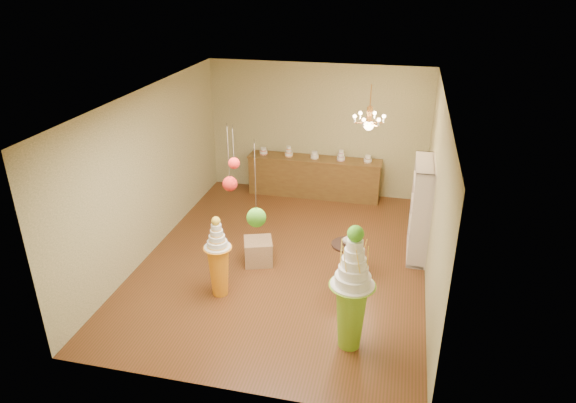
% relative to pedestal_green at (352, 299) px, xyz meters
% --- Properties ---
extents(floor, '(6.50, 6.50, 0.00)m').
position_rel_pedestal_green_xyz_m(floor, '(-1.43, 2.06, -0.77)').
color(floor, '#573117').
rests_on(floor, ground).
extents(ceiling, '(6.50, 6.50, 0.00)m').
position_rel_pedestal_green_xyz_m(ceiling, '(-1.43, 2.06, 2.23)').
color(ceiling, white).
rests_on(ceiling, ground).
extents(wall_back, '(5.00, 0.04, 3.00)m').
position_rel_pedestal_green_xyz_m(wall_back, '(-1.43, 5.31, 0.73)').
color(wall_back, tan).
rests_on(wall_back, ground).
extents(wall_front, '(5.00, 0.04, 3.00)m').
position_rel_pedestal_green_xyz_m(wall_front, '(-1.43, -1.19, 0.73)').
color(wall_front, tan).
rests_on(wall_front, ground).
extents(wall_left, '(0.04, 6.50, 3.00)m').
position_rel_pedestal_green_xyz_m(wall_left, '(-3.93, 2.06, 0.73)').
color(wall_left, tan).
rests_on(wall_left, ground).
extents(wall_right, '(0.04, 6.50, 3.00)m').
position_rel_pedestal_green_xyz_m(wall_right, '(1.07, 2.06, 0.73)').
color(wall_right, tan).
rests_on(wall_right, ground).
extents(pedestal_green, '(0.66, 0.66, 1.90)m').
position_rel_pedestal_green_xyz_m(pedestal_green, '(0.00, 0.00, 0.00)').
color(pedestal_green, '#76AD26').
rests_on(pedestal_green, floor).
extents(pedestal_orange, '(0.53, 0.53, 1.40)m').
position_rel_pedestal_green_xyz_m(pedestal_orange, '(-2.20, 0.78, -0.21)').
color(pedestal_orange, orange).
rests_on(pedestal_orange, floor).
extents(burlap_riser, '(0.62, 0.62, 0.45)m').
position_rel_pedestal_green_xyz_m(burlap_riser, '(-1.86, 1.86, -0.55)').
color(burlap_riser, '#947351').
rests_on(burlap_riser, floor).
extents(sideboard, '(3.04, 0.54, 1.16)m').
position_rel_pedestal_green_xyz_m(sideboard, '(-1.43, 5.03, -0.30)').
color(sideboard, brown).
rests_on(sideboard, floor).
extents(shelving_unit, '(0.33, 1.20, 1.80)m').
position_rel_pedestal_green_xyz_m(shelving_unit, '(0.91, 2.86, 0.13)').
color(shelving_unit, beige).
rests_on(shelving_unit, floor).
extents(round_table, '(0.56, 0.56, 0.69)m').
position_rel_pedestal_green_xyz_m(round_table, '(-0.25, 1.67, -0.33)').
color(round_table, black).
rests_on(round_table, floor).
extents(vase, '(0.21, 0.21, 0.18)m').
position_rel_pedestal_green_xyz_m(vase, '(-0.25, 1.67, 0.00)').
color(vase, beige).
rests_on(vase, round_table).
extents(pom_red_left, '(0.21, 0.21, 0.98)m').
position_rel_pedestal_green_xyz_m(pom_red_left, '(-1.82, 0.45, 1.35)').
color(pom_red_left, '#433A30').
rests_on(pom_red_left, ceiling).
extents(pom_green_mid, '(0.25, 0.25, 1.17)m').
position_rel_pedestal_green_xyz_m(pom_green_mid, '(-1.26, -0.16, 1.18)').
color(pom_green_mid, '#433A30').
rests_on(pom_green_mid, ceiling).
extents(pom_red_right, '(0.16, 0.16, 0.62)m').
position_rel_pedestal_green_xyz_m(pom_red_right, '(-1.72, 0.37, 1.69)').
color(pom_red_right, '#433A30').
rests_on(pom_red_right, ceiling).
extents(chandelier, '(0.73, 0.73, 0.85)m').
position_rel_pedestal_green_xyz_m(chandelier, '(-0.15, 3.34, 1.53)').
color(chandelier, '#E59C51').
rests_on(chandelier, ceiling).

